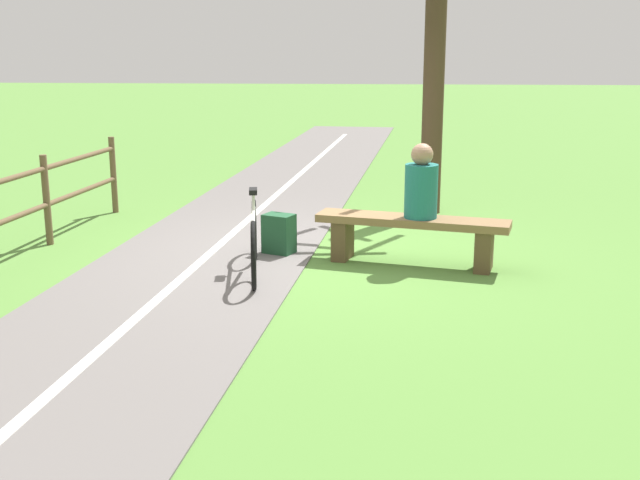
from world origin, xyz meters
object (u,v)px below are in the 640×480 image
at_px(backpack, 279,235).
at_px(bench, 412,231).
at_px(person_seated, 421,186).
at_px(bicycle, 254,240).
at_px(tree_near_bench, 434,64).

bearing_deg(backpack, bench, 168.08).
relative_size(person_seated, backpack, 1.72).
bearing_deg(bicycle, backpack, 160.37).
height_order(backpack, tree_near_bench, tree_near_bench).
distance_m(bench, tree_near_bench, 3.15).
relative_size(bench, tree_near_bench, 0.47).
xyz_separation_m(person_seated, tree_near_bench, (-0.25, -2.69, 1.15)).
relative_size(bench, person_seated, 2.65).
distance_m(person_seated, bicycle, 1.79).
bearing_deg(backpack, bicycle, 79.46).
relative_size(bench, bicycle, 1.20).
xyz_separation_m(bicycle, tree_near_bench, (-1.90, -3.16, 1.64)).
bearing_deg(person_seated, backpack, 1.17).
distance_m(backpack, tree_near_bench, 3.44).
bearing_deg(backpack, tree_near_bench, -126.55).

